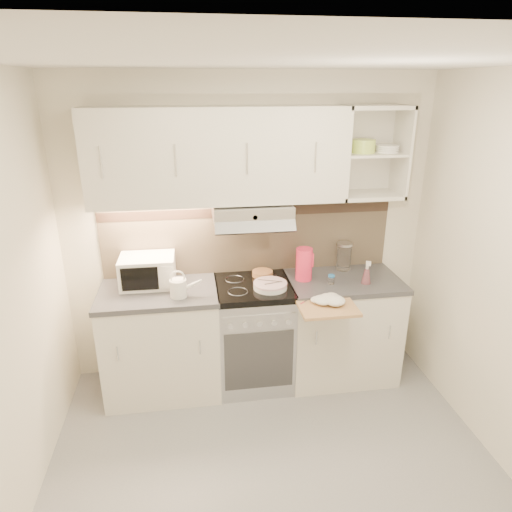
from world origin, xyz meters
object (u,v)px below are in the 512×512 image
Objects in this scene: electric_range at (254,334)px; glass_jar at (344,256)px; cutting_board at (326,306)px; spray_bottle at (367,274)px; pink_pitcher at (304,264)px; plate_stack at (270,285)px; watering_can at (179,287)px; microwave at (148,271)px.

glass_jar is at bearing 13.87° from electric_range.
spray_bottle is at bearing 34.88° from cutting_board.
pink_pitcher is 0.47m from cutting_board.
cutting_board is (0.06, -0.44, -0.16)m from pink_pitcher.
cutting_board is (-0.41, -0.29, -0.11)m from spray_bottle.
spray_bottle is (0.47, -0.15, -0.06)m from pink_pitcher.
plate_stack is 0.78m from spray_bottle.
watering_can reaches higher than spray_bottle.
microwave is 1.60× the size of pink_pitcher.
pink_pitcher reaches higher than microwave.
watering_can is 1.47m from spray_bottle.
spray_bottle is at bearing 1.45° from watering_can.
spray_bottle is (0.08, -0.31, -0.04)m from glass_jar.
spray_bottle reaches higher than electric_range.
electric_range is 0.75m from cutting_board.
spray_bottle is at bearing -74.72° from glass_jar.
spray_bottle is at bearing -7.02° from electric_range.
pink_pitcher is at bearing 5.49° from electric_range.
electric_range is 0.50m from plate_stack.
microwave is at bearing 134.66° from watering_can.
pink_pitcher is 1.33× the size of spray_bottle.
electric_range is 2.15× the size of cutting_board.
glass_jar reaches higher than spray_bottle.
pink_pitcher reaches higher than glass_jar.
spray_bottle is (0.78, -0.02, 0.05)m from plate_stack.
plate_stack is 0.35m from pink_pitcher.
electric_range is 3.38× the size of pink_pitcher.
cutting_board is at bearing -39.34° from electric_range.
electric_range is 3.64× the size of watering_can.
plate_stack is 1.32× the size of spray_bottle.
glass_jar reaches higher than cutting_board.
cutting_board is (0.48, -0.40, 0.42)m from electric_range.
spray_bottle reaches higher than cutting_board.
microwave is 1.25m from pink_pitcher.
watering_can is at bearing -166.39° from glass_jar.
glass_jar is (1.64, 0.08, 0.00)m from microwave.
microwave is 1.72× the size of watering_can.
pink_pitcher is (0.42, 0.04, 0.58)m from electric_range.
cutting_board is at bearing -13.30° from watering_can.
pink_pitcher is (0.30, 0.13, 0.11)m from plate_stack.
cutting_board is (0.36, -0.30, -0.05)m from plate_stack.
glass_jar is 0.32m from spray_bottle.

